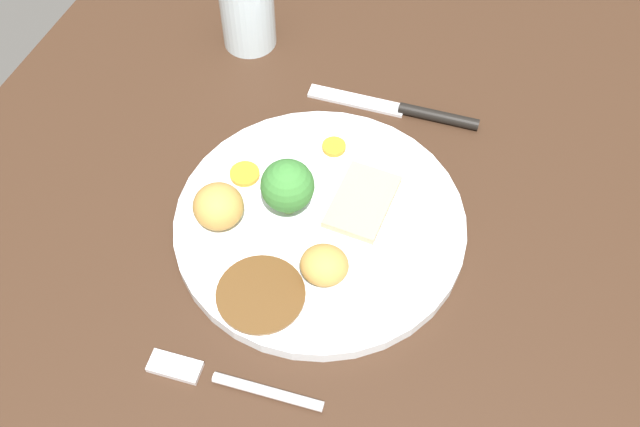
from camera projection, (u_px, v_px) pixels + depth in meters
dining_table at (337, 263)px, 71.59cm from camera, size 120.00×84.00×3.60cm
dinner_plate at (320, 224)px, 71.15cm from camera, size 27.53×27.53×1.40cm
gravy_pool at (261, 294)px, 65.85cm from camera, size 7.91×7.91×0.30cm
meat_slice_main at (362, 201)px, 71.30cm from camera, size 8.12×5.38×0.80cm
roast_potato_left at (325, 265)px, 65.81cm from camera, size 4.68×4.93×3.27cm
roast_potato_right at (218, 206)px, 68.94cm from camera, size 5.28×5.29×4.09cm
carrot_coin_front at (334, 147)px, 75.37cm from camera, size 2.39×2.39×0.47cm
carrot_coin_back at (245, 174)px, 73.39cm from camera, size 2.93×2.93×0.47cm
broccoli_floret at (287, 186)px, 68.42cm from camera, size 4.99×4.99×6.09cm
fork at (229, 381)px, 62.46cm from camera, size 2.84×15.32×0.90cm
knife at (408, 111)px, 79.78cm from camera, size 2.82×18.56×1.20cm
water_glass at (247, 1)px, 81.96cm from camera, size 6.04×6.04×11.33cm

